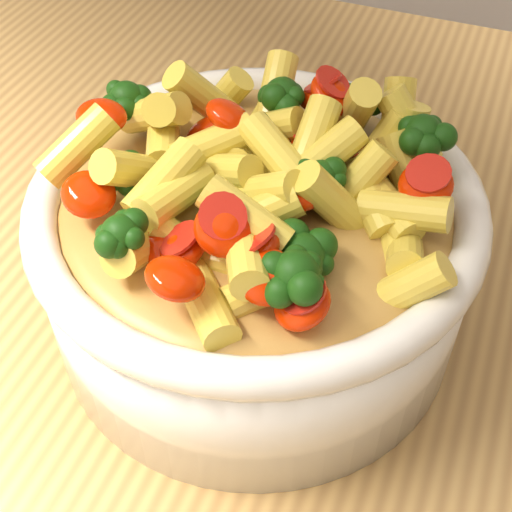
% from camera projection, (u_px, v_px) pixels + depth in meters
% --- Properties ---
extents(table, '(1.20, 0.80, 0.90)m').
position_uv_depth(table, '(343.00, 365.00, 0.58)').
color(table, tan).
rests_on(table, ground).
extents(serving_bowl, '(0.27, 0.27, 0.12)m').
position_uv_depth(serving_bowl, '(256.00, 254.00, 0.44)').
color(serving_bowl, white).
rests_on(serving_bowl, table).
extents(pasta_salad, '(0.21, 0.21, 0.05)m').
position_uv_depth(pasta_salad, '(256.00, 165.00, 0.39)').
color(pasta_salad, '#FFDD50').
rests_on(pasta_salad, serving_bowl).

